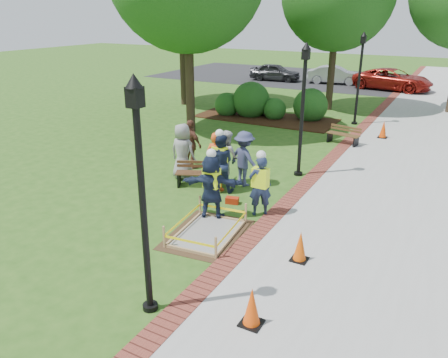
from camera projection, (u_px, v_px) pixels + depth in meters
The scene contains 31 objects.
ground at pixel (184, 227), 11.05m from camera, with size 100.00×100.00×0.00m, color #285116.
sidewalk at pixel (433, 151), 17.00m from camera, with size 6.00×60.00×0.02m, color #9E9E99.
brick_edging at pixel (350, 140), 18.45m from camera, with size 0.50×60.00×0.03m, color maroon.
mulch_bed at pixel (265, 118), 22.21m from camera, with size 7.00×3.00×0.05m, color #381E0F.
parking_lot at pixel (381, 83), 33.15m from camera, with size 36.00×12.00×0.01m, color black.
wet_concrete_pad at pixel (207, 226), 10.61m from camera, with size 1.93×2.46×0.55m.
bench_near at pixel (199, 179), 13.59m from camera, with size 1.46×1.00×0.76m.
bench_far at pixel (343, 139), 17.88m from camera, with size 1.40×0.71×0.72m.
cone_front at pixel (252, 307), 7.49m from camera, with size 0.38×0.38×0.76m.
cone_back at pixel (300, 247), 9.45m from camera, with size 0.36×0.36×0.71m.
cone_far at pixel (383, 130), 18.67m from camera, with size 0.38×0.38×0.76m.
toolbox at pixel (232, 200), 12.39m from camera, with size 0.37×0.20×0.18m, color #A4220C.
lamp_near at pixel (141, 184), 7.14m from camera, with size 0.28×0.28×4.26m.
lamp_mid at pixel (303, 101), 13.69m from camera, with size 0.28×0.28×4.26m.
lamp_far at pixel (360, 72), 20.24m from camera, with size 0.28×0.28×4.26m.
shrub_a at pixel (227, 115), 22.94m from camera, with size 1.27×1.27×1.27m, color #154A16.
shrub_b at pixel (251, 116), 22.75m from camera, with size 1.91×1.91×1.91m, color #154A16.
shrub_c at pixel (274, 119), 22.14m from camera, with size 1.14×1.14×1.14m, color #154A16.
shrub_d at pixel (309, 120), 21.91m from camera, with size 1.70×1.70×1.70m, color #154A16.
shrub_e at pixel (270, 113), 23.31m from camera, with size 0.90×0.90×0.90m, color #154A16.
casual_person_a at pixel (183, 152), 13.94m from camera, with size 0.60×0.40×1.83m.
casual_person_b at pixel (217, 161), 13.06m from camera, with size 0.59×0.38×1.82m.
casual_person_c at pixel (227, 157), 13.71m from camera, with size 0.64×0.57×1.69m.
casual_person_d at pixel (191, 145), 14.92m from camera, with size 0.62×0.48×1.70m.
casual_person_e at pixel (244, 159), 13.43m from camera, with size 0.64×0.51×1.73m.
hivis_worker_a at pixel (212, 184), 11.26m from camera, with size 0.65×0.53×1.90m.
hivis_worker_b at pixel (260, 183), 11.43m from camera, with size 0.63×0.58×1.80m.
hivis_worker_c at pixel (220, 161), 12.92m from camera, with size 0.67×0.57×1.93m.
parked_car_a at pixel (275, 81), 34.21m from camera, with size 4.41×1.92×1.44m, color #2B2B2E.
parked_car_b at pixel (334, 84), 32.74m from camera, with size 4.39×1.91×1.43m, color #999A9E.
parked_car_c at pixel (391, 90), 30.21m from camera, with size 4.81×2.09×1.57m, color maroon.
Camera 1 is at (5.62, -8.17, 5.13)m, focal length 35.00 mm.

